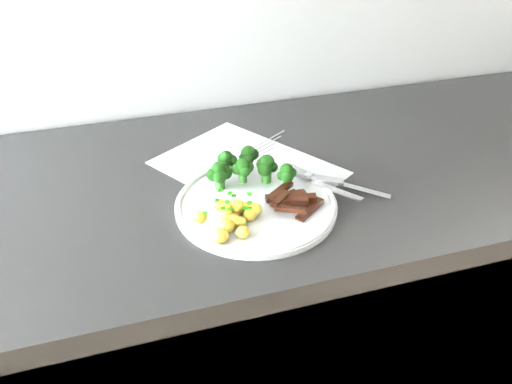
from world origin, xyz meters
name	(u,v)px	position (x,y,z in m)	size (l,w,h in m)	color
counter	(265,337)	(-0.08, 1.68, 0.44)	(2.36, 0.59, 0.89)	black
recipe_paper	(248,168)	(-0.11, 1.70, 0.89)	(0.36, 0.39, 0.00)	silver
plate	(256,203)	(-0.13, 1.58, 0.89)	(0.26, 0.26, 0.02)	silver
broccoli	(247,167)	(-0.12, 1.64, 0.93)	(0.15, 0.10, 0.06)	#28641D
potatoes	(233,216)	(-0.17, 1.54, 0.91)	(0.11, 0.10, 0.04)	yellow
beef_strips	(290,200)	(-0.07, 1.56, 0.90)	(0.09, 0.10, 0.03)	black
fork	(326,185)	(0.00, 1.59, 0.90)	(0.09, 0.14, 0.01)	silver
knife	(350,188)	(0.04, 1.58, 0.89)	(0.16, 0.13, 0.02)	silver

